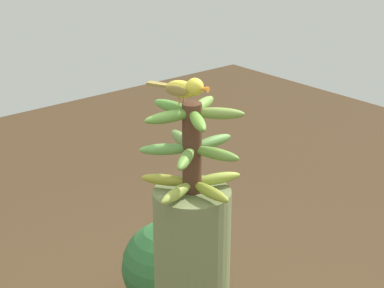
# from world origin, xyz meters

# --- Properties ---
(banana_bunch) EXTENTS (0.30, 0.30, 0.27)m
(banana_bunch) POSITION_xyz_m (0.00, -0.00, 1.24)
(banana_bunch) COLOR #4C2D1E
(banana_bunch) RESTS_ON banana_tree
(perched_bird) EXTENTS (0.19, 0.09, 0.08)m
(perched_bird) POSITION_xyz_m (0.01, 0.02, 1.42)
(perched_bird) COLOR #C68933
(perched_bird) RESTS_ON banana_bunch
(tropical_shrub) EXTENTS (0.42, 0.42, 0.52)m
(tropical_shrub) POSITION_xyz_m (0.73, -0.47, 0.30)
(tropical_shrub) COLOR brown
(tropical_shrub) RESTS_ON ground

